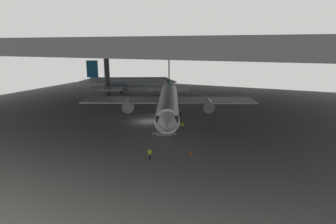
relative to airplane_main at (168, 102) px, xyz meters
The scene contains 8 objects.
ground_plane 5.73m from the airplane_main, 132.34° to the right, with size 110.00×110.00×0.00m, color gray.
hangar_structure 15.63m from the airplane_main, 106.49° to the left, with size 121.00×99.00×15.40m.
airplane_main is the anchor object (origin of this frame).
boarding_stairs 11.01m from the airplane_main, 71.28° to the right, with size 4.51×2.92×4.76m.
crew_worker_near_nose 21.79m from the airplane_main, 73.69° to the right, with size 0.38×0.47×1.56m.
crew_worker_by_stairs 8.84m from the airplane_main, 49.81° to the right, with size 0.47×0.38×1.59m.
airplane_distant 36.36m from the airplane_main, 133.90° to the left, with size 29.49×29.62×10.06m.
traffic_cone_orange 20.50m from the airplane_main, 58.24° to the right, with size 0.36×0.36×0.60m.
Camera 1 is at (25.39, -49.62, 14.99)m, focal length 30.91 mm.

